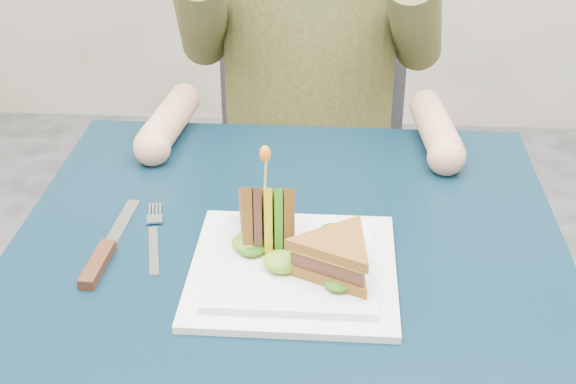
# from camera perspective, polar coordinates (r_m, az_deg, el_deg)

# --- Properties ---
(table) EXTENTS (0.75, 0.75, 0.73)m
(table) POSITION_cam_1_polar(r_m,az_deg,el_deg) (1.13, -0.02, -7.00)
(table) COLOR black
(table) RESTS_ON ground
(chair) EXTENTS (0.42, 0.40, 0.93)m
(chair) POSITION_cam_1_polar(r_m,az_deg,el_deg) (1.79, 1.56, 3.65)
(chair) COLOR #47474C
(chair) RESTS_ON ground
(plate) EXTENTS (0.26, 0.26, 0.02)m
(plate) POSITION_cam_1_polar(r_m,az_deg,el_deg) (1.02, 0.37, -5.37)
(plate) COLOR white
(plate) RESTS_ON table
(sandwich_flat) EXTENTS (0.17, 0.17, 0.05)m
(sandwich_flat) POSITION_cam_1_polar(r_m,az_deg,el_deg) (0.98, 3.51, -4.59)
(sandwich_flat) COLOR brown
(sandwich_flat) RESTS_ON plate
(sandwich_upright) EXTENTS (0.09, 0.15, 0.15)m
(sandwich_upright) POSITION_cam_1_polar(r_m,az_deg,el_deg) (1.04, -1.57, -1.82)
(sandwich_upright) COLOR brown
(sandwich_upright) RESTS_ON plate
(fork) EXTENTS (0.05, 0.18, 0.01)m
(fork) POSITION_cam_1_polar(r_m,az_deg,el_deg) (1.10, -9.51, -3.31)
(fork) COLOR silver
(fork) RESTS_ON table
(knife) EXTENTS (0.03, 0.22, 0.02)m
(knife) POSITION_cam_1_polar(r_m,az_deg,el_deg) (1.07, -13.07, -4.47)
(knife) COLOR silver
(knife) RESTS_ON table
(toothpick) EXTENTS (0.01, 0.01, 0.06)m
(toothpick) POSITION_cam_1_polar(r_m,az_deg,el_deg) (1.00, -1.62, 1.30)
(toothpick) COLOR tan
(toothpick) RESTS_ON sandwich_upright
(toothpick_frill) EXTENTS (0.01, 0.01, 0.02)m
(toothpick_frill) POSITION_cam_1_polar(r_m,az_deg,el_deg) (0.99, -1.64, 2.73)
(toothpick_frill) COLOR orange
(toothpick_frill) RESTS_ON sandwich_upright
(lettuce_spill) EXTENTS (0.15, 0.13, 0.02)m
(lettuce_spill) POSITION_cam_1_polar(r_m,az_deg,el_deg) (1.02, 0.69, -4.08)
(lettuce_spill) COLOR #337A14
(lettuce_spill) RESTS_ON plate
(onion_ring) EXTENTS (0.04, 0.04, 0.02)m
(onion_ring) POSITION_cam_1_polar(r_m,az_deg,el_deg) (1.01, 1.24, -4.02)
(onion_ring) COLOR #9E4C7A
(onion_ring) RESTS_ON plate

